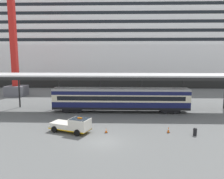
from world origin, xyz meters
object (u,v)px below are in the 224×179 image
at_px(dockside_crane, 14,32).
at_px(quay_bollard, 195,131).
at_px(service_truck, 74,125).
at_px(train_carriage, 121,99).
at_px(traffic_cone_near, 168,130).
at_px(cruise_ship, 120,44).
at_px(traffic_cone_mid, 106,130).

bearing_deg(dockside_crane, quay_bollard, -38.49).
relative_size(service_truck, dockside_crane, 0.11).
distance_m(train_carriage, traffic_cone_near, 12.12).
height_order(cruise_ship, traffic_cone_near, cruise_ship).
xyz_separation_m(train_carriage, quay_bollard, (8.89, -11.30, -1.79)).
height_order(traffic_cone_mid, quay_bollard, quay_bollard).
distance_m(traffic_cone_mid, quay_bollard, 10.79).
xyz_separation_m(traffic_cone_mid, dockside_crane, (-22.92, 26.17, 14.84)).
bearing_deg(dockside_crane, service_truck, -54.21).
relative_size(train_carriage, traffic_cone_near, 30.15).
bearing_deg(traffic_cone_mid, dockside_crane, 131.21).
xyz_separation_m(service_truck, quay_bollard, (14.87, -0.68, -0.47)).
bearing_deg(train_carriage, quay_bollard, -51.79).
height_order(cruise_ship, traffic_cone_mid, cruise_ship).
bearing_deg(traffic_cone_mid, train_carriage, 80.03).
relative_size(cruise_ship, dockside_crane, 2.41).
distance_m(cruise_ship, train_carriage, 44.61).
bearing_deg(traffic_cone_mid, traffic_cone_near, 2.09).
bearing_deg(cruise_ship, train_carriage, -89.85).
xyz_separation_m(train_carriage, service_truck, (-5.97, -10.62, -1.32)).
height_order(train_carriage, quay_bollard, train_carriage).
distance_m(traffic_cone_near, quay_bollard, 3.12).
distance_m(train_carriage, dockside_crane, 31.93).
xyz_separation_m(dockside_crane, quay_bollard, (33.69, -26.79, -14.63)).
bearing_deg(quay_bollard, service_truck, 177.39).
distance_m(traffic_cone_near, dockside_crane, 42.79).
distance_m(train_carriage, quay_bollard, 14.49).
bearing_deg(train_carriage, service_truck, -119.34).
bearing_deg(dockside_crane, traffic_cone_near, -40.13).
height_order(train_carriage, traffic_cone_near, train_carriage).
relative_size(traffic_cone_mid, quay_bollard, 0.64).
relative_size(cruise_ship, train_carriage, 5.30).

